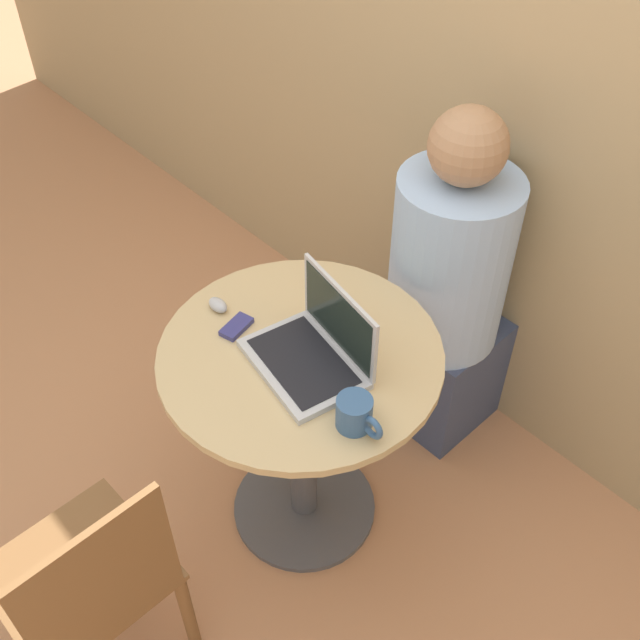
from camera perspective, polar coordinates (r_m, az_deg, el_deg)
ground_plane at (r=2.60m, az=-1.19°, el=-14.09°), size 12.00×12.00×0.00m
back_wall at (r=2.22m, az=15.70°, el=18.35°), size 7.00×0.05×2.60m
round_table at (r=2.16m, az=-1.40°, el=-6.53°), size 0.77×0.77×0.76m
laptop at (r=1.94m, az=-0.42°, el=-2.22°), size 0.36×0.28×0.22m
cell_phone at (r=2.06m, az=-6.38°, el=-0.51°), size 0.07×0.11×0.02m
computer_mouse at (r=2.12m, az=-7.78°, el=1.14°), size 0.07×0.04×0.03m
coffee_cup at (r=1.80m, az=2.74°, el=-7.16°), size 0.14×0.09×0.09m
chair_empty at (r=2.05m, az=-17.02°, el=-19.02°), size 0.41×0.41×0.84m
person_seated at (r=2.53m, az=10.18°, el=1.25°), size 0.37×0.58×1.25m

